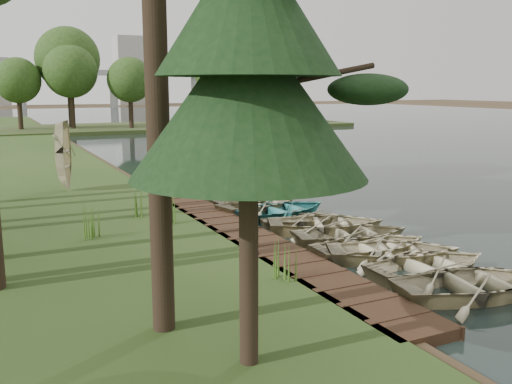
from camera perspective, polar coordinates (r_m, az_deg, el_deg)
name	(u,v)px	position (r m, az deg, el deg)	size (l,w,h in m)	color
ground	(296,240)	(18.69, 3.99, -4.80)	(300.00, 300.00, 0.00)	#3D2F1D
water	(482,144)	(53.06, 21.68, 4.48)	(130.00, 200.00, 0.05)	#1C2825
boardwalk	(251,241)	(17.93, -0.45, -4.94)	(1.60, 16.00, 0.30)	#352114
peninsula	(141,127)	(67.94, -11.41, 6.35)	(50.00, 14.00, 0.45)	#34431E
far_trees	(110,73)	(67.04, -14.42, 11.48)	(45.60, 5.60, 8.80)	black
bridge	(79,77)	(137.29, -17.30, 10.96)	(95.90, 4.00, 8.60)	#A5A5A0
building_a	(134,71)	(160.48, -12.09, 11.76)	(10.00, 8.00, 18.00)	#A5A5A0
rowboat_0	(474,280)	(14.47, 20.98, -8.23)	(2.78, 3.89, 0.81)	#BDB189
rowboat_1	(431,262)	(15.63, 17.06, -6.70)	(2.60, 3.64, 0.75)	#BDB189
rowboat_2	(394,249)	(16.55, 13.68, -5.53)	(2.68, 3.75, 0.78)	#BDB189
rowboat_3	(372,243)	(17.00, 11.53, -5.03)	(2.64, 3.70, 0.77)	#BDB189
rowboat_4	(353,231)	(18.19, 9.63, -3.91)	(2.70, 3.79, 0.78)	#BDB189
rowboat_5	(326,221)	(19.36, 7.02, -2.92)	(2.81, 3.93, 0.81)	#BDB189
rowboat_6	(304,217)	(20.26, 4.80, -2.51)	(2.23, 3.13, 0.65)	#BDB189
rowboat_7	(284,208)	(21.44, 2.84, -1.57)	(2.70, 3.78, 0.78)	#2A7674
rowboat_8	(261,201)	(22.57, 0.51, -0.95)	(2.69, 3.76, 0.78)	#BDB189
rowboat_9	(250,199)	(23.49, -0.61, -0.68)	(2.19, 3.07, 0.63)	#BDB189
rowboat_10	(239,192)	(24.98, -1.68, 0.03)	(2.29, 3.21, 0.66)	#BDB189
stored_rowboat	(67,183)	(27.01, -18.34, 0.82)	(2.24, 3.14, 0.65)	#BDB189
pine_tree	(248,47)	(9.05, -0.79, 14.28)	(3.80, 3.80, 8.29)	black
reeds_0	(284,260)	(13.93, 2.86, -6.76)	(0.60, 0.60, 0.99)	#3F661E
reeds_1	(172,208)	(19.57, -8.43, -1.63)	(0.60, 0.60, 1.10)	#3F661E
reeds_2	(91,222)	(18.27, -16.18, -2.90)	(0.60, 0.60, 1.04)	#3F661E
reeds_3	(141,203)	(20.86, -11.42, -1.05)	(0.60, 0.60, 1.04)	#3F661E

